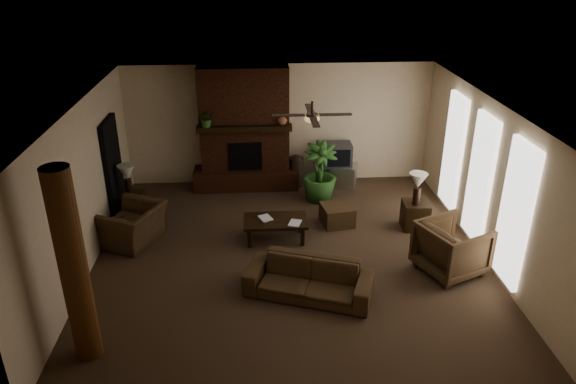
{
  "coord_description": "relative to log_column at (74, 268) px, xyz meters",
  "views": [
    {
      "loc": [
        -0.58,
        -8.42,
        5.17
      ],
      "look_at": [
        0.0,
        0.4,
        1.1
      ],
      "focal_mm": 33.46,
      "sensor_mm": 36.0,
      "label": 1
    }
  ],
  "objects": [
    {
      "name": "mantel_plant",
      "position": [
        1.34,
        5.32,
        0.32
      ],
      "size": [
        0.44,
        0.48,
        0.33
      ],
      "primitive_type": "imported",
      "rotation": [
        0.0,
        0.0,
        0.17
      ],
      "color": "#305C25",
      "rests_on": "fireplace"
    },
    {
      "name": "lamp_left",
      "position": [
        -0.2,
        4.05,
        -0.4
      ],
      "size": [
        0.4,
        0.4,
        0.65
      ],
      "color": "#321F16",
      "rests_on": "side_table_left"
    },
    {
      "name": "book_a",
      "position": [
        2.44,
        3.02,
        -0.83
      ],
      "size": [
        0.21,
        0.11,
        0.29
      ],
      "primitive_type": "imported",
      "rotation": [
        0.0,
        0.0,
        0.4
      ],
      "color": "#999999",
      "rests_on": "coffee_table"
    },
    {
      "name": "floor_vase",
      "position": [
        3.32,
        5.55,
        -0.97
      ],
      "size": [
        0.34,
        0.34,
        0.77
      ],
      "color": "black",
      "rests_on": "ground"
    },
    {
      "name": "doorway",
      "position": [
        -0.49,
        4.2,
        -0.35
      ],
      "size": [
        0.1,
        1.0,
        2.1
      ],
      "primitive_type": "cube",
      "color": "black",
      "rests_on": "ground"
    },
    {
      "name": "log_column",
      "position": [
        0.0,
        0.0,
        0.0
      ],
      "size": [
        0.36,
        0.36,
        2.8
      ],
      "primitive_type": "cylinder",
      "color": "brown",
      "rests_on": "ground"
    },
    {
      "name": "ottoman",
      "position": [
        4.0,
        3.58,
        -1.2
      ],
      "size": [
        0.69,
        0.69,
        0.4
      ],
      "primitive_type": "cube",
      "rotation": [
        0.0,
        0.0,
        0.17
      ],
      "color": "#48331F",
      "rests_on": "ground"
    },
    {
      "name": "armchair_right",
      "position": [
        5.69,
        1.71,
        -0.89
      ],
      "size": [
        1.25,
        1.28,
        1.02
      ],
      "primitive_type": "imported",
      "rotation": [
        0.0,
        0.0,
        1.99
      ],
      "color": "#48331F",
      "rests_on": "ground"
    },
    {
      "name": "lamp_right",
      "position": [
        5.5,
        3.27,
        -0.4
      ],
      "size": [
        0.46,
        0.46,
        0.65
      ],
      "color": "#321F16",
      "rests_on": "side_table_right"
    },
    {
      "name": "tv_stand",
      "position": [
        4.31,
        5.55,
        -1.15
      ],
      "size": [
        0.97,
        0.75,
        0.5
      ],
      "primitive_type": "cube",
      "rotation": [
        0.0,
        0.0,
        -0.33
      ],
      "color": "#B7B7B9",
      "rests_on": "ground"
    },
    {
      "name": "tv",
      "position": [
        4.28,
        5.54,
        -0.64
      ],
      "size": [
        0.66,
        0.54,
        0.52
      ],
      "color": "#3B3B3E",
      "rests_on": "tv_stand"
    },
    {
      "name": "room_shell",
      "position": [
        2.95,
        2.4,
        0.0
      ],
      "size": [
        7.0,
        7.0,
        7.0
      ],
      "color": "#4A3525",
      "rests_on": "ground"
    },
    {
      "name": "armchair_left",
      "position": [
        0.01,
        3.1,
        -0.91
      ],
      "size": [
        1.12,
        1.32,
        0.98
      ],
      "primitive_type": "imported",
      "rotation": [
        0.0,
        0.0,
        -1.98
      ],
      "color": "#48331F",
      "rests_on": "ground"
    },
    {
      "name": "side_table_left",
      "position": [
        -0.2,
        4.11,
        -1.12
      ],
      "size": [
        0.57,
        0.57,
        0.55
      ],
      "primitive_type": "cube",
      "rotation": [
        0.0,
        0.0,
        -0.15
      ],
      "color": "black",
      "rests_on": "ground"
    },
    {
      "name": "ceiling_fan",
      "position": [
        3.35,
        2.7,
        1.13
      ],
      "size": [
        1.35,
        1.35,
        0.37
      ],
      "color": "#321F16",
      "rests_on": "ceiling"
    },
    {
      "name": "fireplace",
      "position": [
        2.15,
        5.62,
        -0.24
      ],
      "size": [
        2.4,
        0.7,
        2.8
      ],
      "color": "#482213",
      "rests_on": "ground"
    },
    {
      "name": "sofa",
      "position": [
        3.18,
        1.19,
        -1.0
      ],
      "size": [
        2.11,
        1.24,
        0.79
      ],
      "primitive_type": "imported",
      "rotation": [
        0.0,
        0.0,
        -0.34
      ],
      "color": "#48331F",
      "rests_on": "ground"
    },
    {
      "name": "mantel_vase",
      "position": [
        2.99,
        5.4,
        0.27
      ],
      "size": [
        0.26,
        0.27,
        0.22
      ],
      "primitive_type": "imported",
      "rotation": [
        0.0,
        0.0,
        -0.21
      ],
      "color": "#95593B",
      "rests_on": "fireplace"
    },
    {
      "name": "windows",
      "position": [
        6.4,
        2.6,
        -0.05
      ],
      "size": [
        0.08,
        3.65,
        2.35
      ],
      "color": "white",
      "rests_on": "ground"
    },
    {
      "name": "side_table_right",
      "position": [
        5.53,
        3.32,
        -1.12
      ],
      "size": [
        0.53,
        0.53,
        0.55
      ],
      "primitive_type": "cube",
      "rotation": [
        0.0,
        0.0,
        -0.05
      ],
      "color": "black",
      "rests_on": "ground"
    },
    {
      "name": "coffee_table",
      "position": [
        2.72,
        3.01,
        -1.03
      ],
      "size": [
        1.2,
        0.7,
        0.43
      ],
      "color": "black",
      "rests_on": "ground"
    },
    {
      "name": "floor_plant",
      "position": [
        3.77,
        4.72,
        -1.03
      ],
      "size": [
        0.88,
        1.4,
        0.74
      ],
      "primitive_type": "imported",
      "rotation": [
        0.0,
        0.0,
        0.11
      ],
      "color": "#305C25",
      "rests_on": "ground"
    },
    {
      "name": "book_b",
      "position": [
        2.98,
        2.86,
        -0.82
      ],
      "size": [
        0.21,
        0.09,
        0.29
      ],
      "primitive_type": "imported",
      "rotation": [
        0.0,
        0.0,
        -0.33
      ],
      "color": "#999999",
      "rests_on": "coffee_table"
    }
  ]
}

